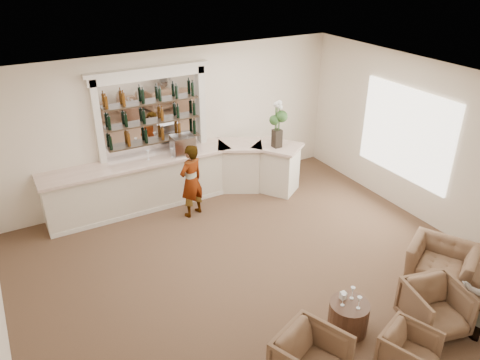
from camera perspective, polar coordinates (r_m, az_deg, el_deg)
name	(u,v)px	position (r m, az deg, el deg)	size (l,w,h in m)	color
ground	(253,270)	(8.55, 1.57, -10.92)	(8.00, 8.00, 0.00)	brown
room_shell	(241,134)	(8.00, 0.18, 5.62)	(8.04, 7.02, 3.32)	beige
bar_counter	(178,178)	(10.48, -7.52, 0.21)	(5.72, 1.80, 1.14)	silver
back_bar_alcove	(152,113)	(10.19, -10.67, 8.06)	(2.64, 0.25, 3.00)	white
cocktail_table	(348,317)	(7.46, 13.06, -15.93)	(0.60, 0.60, 0.50)	#442A1D
sommelier	(191,181)	(9.82, -5.96, -0.12)	(0.59, 0.39, 1.61)	gray
armchair_center	(409,352)	(7.10, 19.91, -19.08)	(0.67, 0.69, 0.63)	brown
armchair_right	(435,308)	(7.80, 22.70, -14.16)	(0.82, 0.84, 0.76)	brown
armchair_far	(441,264)	(8.82, 23.32, -9.37)	(1.06, 0.93, 0.69)	brown
espresso_machine	(183,145)	(10.21, -6.99, 4.27)	(0.48, 0.40, 0.42)	#AEAEB3
flower_vase	(278,121)	(10.38, 4.60, 7.16)	(0.29, 0.29, 1.09)	black
wine_glass_bar_left	(172,153)	(10.11, -8.29, 3.32)	(0.07, 0.07, 0.21)	white
wine_glass_bar_right	(148,155)	(10.08, -11.15, 3.01)	(0.07, 0.07, 0.21)	white
wine_glass_tbl_a	(343,300)	(7.18, 12.45, -14.07)	(0.07, 0.07, 0.21)	white
wine_glass_tbl_b	(352,293)	(7.33, 13.54, -13.23)	(0.07, 0.07, 0.21)	white
wine_glass_tbl_c	(359,303)	(7.18, 14.30, -14.29)	(0.07, 0.07, 0.21)	white
napkin_holder	(343,296)	(7.32, 12.46, -13.59)	(0.08, 0.08, 0.12)	silver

